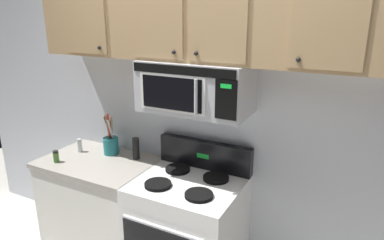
{
  "coord_description": "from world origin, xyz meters",
  "views": [
    {
      "loc": [
        1.06,
        -1.55,
        2.07
      ],
      "look_at": [
        0.0,
        0.49,
        1.35
      ],
      "focal_mm": 32.5,
      "sensor_mm": 36.0,
      "label": 1
    }
  ],
  "objects_px": {
    "utensil_crock_teal": "(111,143)",
    "salt_shaker": "(80,145)",
    "over_range_microwave": "(195,87)",
    "stove_range": "(188,234)",
    "pepper_mill": "(136,149)",
    "spice_jar": "(56,157)"
  },
  "relations": [
    {
      "from": "utensil_crock_teal",
      "to": "salt_shaker",
      "type": "height_order",
      "value": "utensil_crock_teal"
    },
    {
      "from": "pepper_mill",
      "to": "salt_shaker",
      "type": "bearing_deg",
      "value": -168.93
    },
    {
      "from": "over_range_microwave",
      "to": "utensil_crock_teal",
      "type": "xyz_separation_m",
      "value": [
        -0.83,
        0.05,
        -0.58
      ]
    },
    {
      "from": "pepper_mill",
      "to": "utensil_crock_teal",
      "type": "bearing_deg",
      "value": -177.4
    },
    {
      "from": "over_range_microwave",
      "to": "utensil_crock_teal",
      "type": "height_order",
      "value": "over_range_microwave"
    },
    {
      "from": "over_range_microwave",
      "to": "pepper_mill",
      "type": "xyz_separation_m",
      "value": [
        -0.58,
        0.06,
        -0.58
      ]
    },
    {
      "from": "stove_range",
      "to": "utensil_crock_teal",
      "type": "distance_m",
      "value": 1.0
    },
    {
      "from": "stove_range",
      "to": "utensil_crock_teal",
      "type": "xyz_separation_m",
      "value": [
        -0.83,
        0.16,
        0.53
      ]
    },
    {
      "from": "stove_range",
      "to": "spice_jar",
      "type": "distance_m",
      "value": 1.23
    },
    {
      "from": "over_range_microwave",
      "to": "spice_jar",
      "type": "relative_size",
      "value": 7.8
    },
    {
      "from": "salt_shaker",
      "to": "spice_jar",
      "type": "distance_m",
      "value": 0.25
    },
    {
      "from": "stove_range",
      "to": "pepper_mill",
      "type": "xyz_separation_m",
      "value": [
        -0.58,
        0.17,
        0.52
      ]
    },
    {
      "from": "salt_shaker",
      "to": "pepper_mill",
      "type": "height_order",
      "value": "pepper_mill"
    },
    {
      "from": "utensil_crock_teal",
      "to": "spice_jar",
      "type": "height_order",
      "value": "utensil_crock_teal"
    },
    {
      "from": "utensil_crock_teal",
      "to": "salt_shaker",
      "type": "distance_m",
      "value": 0.29
    },
    {
      "from": "over_range_microwave",
      "to": "pepper_mill",
      "type": "height_order",
      "value": "over_range_microwave"
    },
    {
      "from": "over_range_microwave",
      "to": "pepper_mill",
      "type": "relative_size",
      "value": 4.19
    },
    {
      "from": "utensil_crock_teal",
      "to": "salt_shaker",
      "type": "relative_size",
      "value": 3.21
    },
    {
      "from": "stove_range",
      "to": "pepper_mill",
      "type": "distance_m",
      "value": 0.8
    },
    {
      "from": "over_range_microwave",
      "to": "utensil_crock_teal",
      "type": "relative_size",
      "value": 2.02
    },
    {
      "from": "spice_jar",
      "to": "utensil_crock_teal",
      "type": "bearing_deg",
      "value": 50.56
    },
    {
      "from": "spice_jar",
      "to": "over_range_microwave",
      "type": "bearing_deg",
      "value": 14.94
    }
  ]
}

